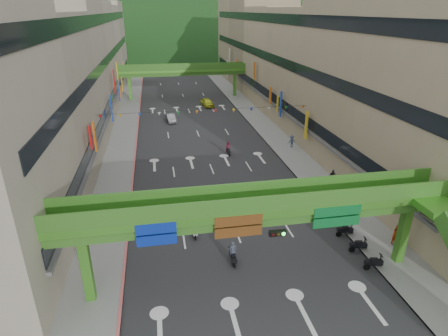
{
  "coord_description": "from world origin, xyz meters",
  "views": [
    {
      "loc": [
        -5.97,
        -14.38,
        17.53
      ],
      "look_at": [
        0.0,
        18.0,
        3.5
      ],
      "focal_mm": 30.0,
      "sensor_mm": 36.0,
      "label": 1
    }
  ],
  "objects_px": {
    "overpass_near": "(274,219)",
    "pedestrian_red": "(397,236)",
    "scooter_rider_mid": "(228,148)",
    "scooter_rider_near": "(233,253)",
    "car_yellow": "(207,103)",
    "car_silver": "(171,118)"
  },
  "relations": [
    {
      "from": "overpass_near",
      "to": "pedestrian_red",
      "type": "xyz_separation_m",
      "value": [
        11.27,
        2.62,
        -4.37
      ]
    },
    {
      "from": "overpass_near",
      "to": "car_silver",
      "type": "distance_m",
      "value": 42.45
    },
    {
      "from": "scooter_rider_near",
      "to": "car_yellow",
      "type": "relative_size",
      "value": 0.41
    },
    {
      "from": "car_silver",
      "to": "pedestrian_red",
      "type": "xyz_separation_m",
      "value": [
        15.89,
        -39.33,
        0.2
      ]
    },
    {
      "from": "car_silver",
      "to": "pedestrian_red",
      "type": "distance_m",
      "value": 42.42
    },
    {
      "from": "overpass_near",
      "to": "car_yellow",
      "type": "distance_m",
      "value": 51.75
    },
    {
      "from": "car_yellow",
      "to": "car_silver",
      "type": "bearing_deg",
      "value": -137.45
    },
    {
      "from": "scooter_rider_mid",
      "to": "car_silver",
      "type": "bearing_deg",
      "value": 111.05
    },
    {
      "from": "overpass_near",
      "to": "car_silver",
      "type": "xyz_separation_m",
      "value": [
        -4.62,
        41.95,
        -4.57
      ]
    },
    {
      "from": "car_yellow",
      "to": "scooter_rider_near",
      "type": "bearing_deg",
      "value": -104.97
    },
    {
      "from": "scooter_rider_near",
      "to": "scooter_rider_mid",
      "type": "bearing_deg",
      "value": 79.79
    },
    {
      "from": "scooter_rider_near",
      "to": "pedestrian_red",
      "type": "bearing_deg",
      "value": -0.55
    },
    {
      "from": "overpass_near",
      "to": "scooter_rider_mid",
      "type": "xyz_separation_m",
      "value": [
        1.92,
        24.95,
        -4.27
      ]
    },
    {
      "from": "overpass_near",
      "to": "scooter_rider_near",
      "type": "height_order",
      "value": "overpass_near"
    },
    {
      "from": "scooter_rider_mid",
      "to": "car_silver",
      "type": "relative_size",
      "value": 0.48
    },
    {
      "from": "scooter_rider_mid",
      "to": "car_silver",
      "type": "xyz_separation_m",
      "value": [
        -6.55,
        17.0,
        -0.29
      ]
    },
    {
      "from": "car_yellow",
      "to": "pedestrian_red",
      "type": "height_order",
      "value": "pedestrian_red"
    },
    {
      "from": "scooter_rider_near",
      "to": "car_silver",
      "type": "xyz_separation_m",
      "value": [
        -2.55,
        39.2,
        -0.2
      ]
    },
    {
      "from": "scooter_rider_near",
      "to": "scooter_rider_mid",
      "type": "relative_size",
      "value": 1.0
    },
    {
      "from": "overpass_near",
      "to": "scooter_rider_mid",
      "type": "relative_size",
      "value": 15.23
    },
    {
      "from": "overpass_near",
      "to": "scooter_rider_near",
      "type": "distance_m",
      "value": 5.56
    },
    {
      "from": "scooter_rider_mid",
      "to": "car_yellow",
      "type": "height_order",
      "value": "scooter_rider_mid"
    }
  ]
}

